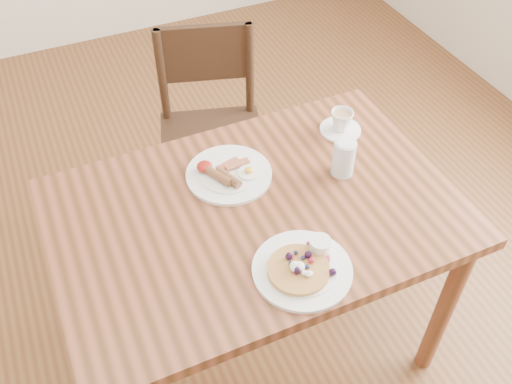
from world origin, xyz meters
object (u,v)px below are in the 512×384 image
(teacup_saucer, at_px, (341,123))
(dining_table, at_px, (256,230))
(pancake_plate, at_px, (303,267))
(water_glass, at_px, (344,158))
(chair_far, at_px, (211,127))
(breakfast_plate, at_px, (228,174))

(teacup_saucer, bearing_deg, dining_table, -152.37)
(pancake_plate, xyz_separation_m, water_glass, (0.29, 0.29, 0.05))
(chair_far, relative_size, water_glass, 7.25)
(pancake_plate, bearing_deg, breakfast_plate, 96.27)
(dining_table, height_order, water_glass, water_glass)
(breakfast_plate, relative_size, water_glass, 2.22)
(breakfast_plate, bearing_deg, dining_table, -81.77)
(breakfast_plate, bearing_deg, chair_far, 75.75)
(teacup_saucer, bearing_deg, pancake_plate, -129.44)
(breakfast_plate, distance_m, water_glass, 0.36)
(breakfast_plate, relative_size, teacup_saucer, 1.93)
(chair_far, bearing_deg, breakfast_plate, 92.21)
(dining_table, height_order, breakfast_plate, breakfast_plate)
(breakfast_plate, height_order, teacup_saucer, teacup_saucer)
(breakfast_plate, bearing_deg, teacup_saucer, 6.85)
(dining_table, distance_m, breakfast_plate, 0.20)
(dining_table, distance_m, teacup_saucer, 0.48)
(teacup_saucer, bearing_deg, breakfast_plate, -173.15)
(chair_far, relative_size, pancake_plate, 3.26)
(water_glass, bearing_deg, teacup_saucer, 61.15)
(chair_far, relative_size, breakfast_plate, 3.26)
(chair_far, bearing_deg, dining_table, 97.16)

